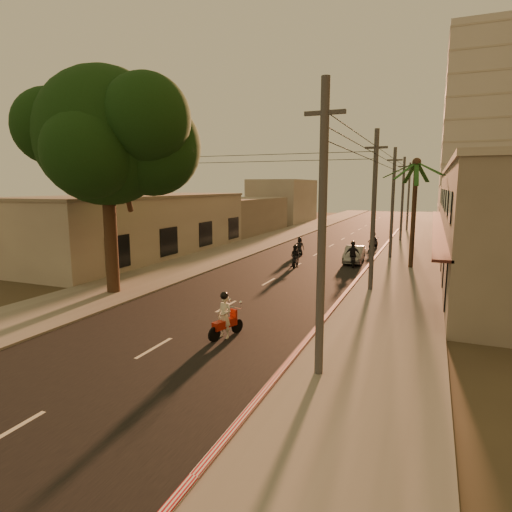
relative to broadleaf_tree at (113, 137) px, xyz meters
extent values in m
plane|color=#383023|center=(6.61, -2.14, -8.48)|extent=(160.00, 160.00, 0.00)
cube|color=black|center=(6.61, 17.86, -8.47)|extent=(10.00, 140.00, 0.02)
cube|color=slate|center=(14.11, 17.86, -8.42)|extent=(5.00, 140.00, 0.12)
cube|color=slate|center=(-0.89, 17.86, -8.42)|extent=(5.00, 140.00, 0.12)
cube|color=red|center=(11.71, 12.86, -8.38)|extent=(0.20, 60.00, 0.20)
cube|color=gray|center=(20.61, 15.86, -4.98)|extent=(8.00, 34.00, 7.00)
cube|color=#ACA79B|center=(20.61, 15.86, -1.33)|extent=(8.20, 34.20, 0.30)
cube|color=#3B1A17|center=(16.31, 15.86, -5.38)|extent=(0.80, 34.00, 0.12)
cube|color=#ACA79B|center=(-7.39, 11.86, -5.98)|extent=(8.00, 24.00, 5.00)
cube|color=gray|center=(-7.39, 11.86, -3.38)|extent=(8.20, 24.20, 0.20)
cube|color=#B7B5B2|center=(22.61, 53.86, 5.52)|extent=(12.00, 12.00, 28.00)
cylinder|color=black|center=(-0.39, -0.14, -5.48)|extent=(0.70, 0.70, 6.00)
cylinder|color=black|center=(0.41, 0.26, -2.48)|extent=(1.22, 2.17, 3.04)
cylinder|color=black|center=(-0.99, -0.44, -2.28)|extent=(1.31, 1.49, 2.73)
sphere|color=black|center=(-0.39, -0.14, 0.02)|extent=(7.20, 7.20, 7.20)
sphere|color=black|center=(1.81, 0.86, -0.48)|extent=(5.20, 5.20, 5.20)
sphere|color=black|center=(-2.19, 0.66, -0.28)|extent=(4.80, 4.80, 4.80)
sphere|color=black|center=(0.21, -1.94, -0.88)|extent=(4.60, 4.60, 4.60)
sphere|color=black|center=(2.61, -0.64, 0.72)|extent=(4.40, 4.40, 4.40)
sphere|color=black|center=(-2.79, -1.34, 0.52)|extent=(4.00, 4.00, 4.00)
sphere|color=black|center=(0.81, 2.26, 1.12)|extent=(4.40, 4.40, 4.40)
cylinder|color=black|center=(14.61, 13.86, -4.68)|extent=(0.32, 0.32, 7.60)
sphere|color=black|center=(14.61, 13.86, -0.88)|extent=(0.60, 0.60, 0.60)
cylinder|color=#38383A|center=(12.81, -6.14, -3.98)|extent=(0.26, 0.26, 9.00)
cube|color=#38383A|center=(12.81, -6.14, -0.48)|extent=(1.20, 0.12, 0.12)
cylinder|color=#38383A|center=(12.81, 5.86, -3.98)|extent=(0.26, 0.26, 9.00)
cube|color=#38383A|center=(12.81, 5.86, -0.48)|extent=(1.20, 0.12, 0.12)
cylinder|color=#38383A|center=(12.81, 17.86, -3.98)|extent=(0.26, 0.26, 9.00)
cube|color=#38383A|center=(12.81, 17.86, -0.48)|extent=(1.20, 0.12, 0.12)
cylinder|color=#38383A|center=(12.81, 29.86, -3.98)|extent=(0.26, 0.26, 9.00)
cube|color=#38383A|center=(12.81, 29.86, -0.48)|extent=(1.20, 0.12, 0.12)
cylinder|color=#38383A|center=(12.81, 41.86, -3.98)|extent=(0.26, 0.26, 9.00)
cube|color=#38383A|center=(12.81, 41.86, -0.48)|extent=(1.20, 0.12, 0.12)
cube|color=#ACA79B|center=(20.61, 42.86, -5.48)|extent=(8.00, 14.00, 6.00)
cube|color=#ACA79B|center=(-7.39, 31.86, -6.28)|extent=(8.00, 14.00, 4.40)
cube|color=#ACA79B|center=(-7.39, 49.86, -4.98)|extent=(8.00, 14.00, 7.00)
cylinder|color=black|center=(8.74, -3.44, -8.18)|extent=(0.27, 0.59, 0.59)
cylinder|color=black|center=(8.35, -4.70, -8.18)|extent=(0.27, 0.59, 0.59)
cube|color=#A41D0C|center=(8.52, -4.14, -7.90)|extent=(0.62, 1.19, 0.32)
cube|color=#A41D0C|center=(8.68, -3.64, -7.74)|extent=(0.33, 0.19, 0.63)
cylinder|color=silver|center=(8.72, -3.52, -7.37)|extent=(0.56, 0.21, 0.04)
imported|color=beige|center=(8.52, -4.14, -7.59)|extent=(0.88, 0.79, 1.76)
sphere|color=black|center=(8.52, -4.14, -6.76)|extent=(0.32, 0.32, 0.32)
sphere|color=silver|center=(8.43, -3.46, -7.11)|extent=(0.13, 0.13, 0.13)
sphere|color=silver|center=(8.99, -3.63, -7.11)|extent=(0.13, 0.13, 0.13)
cylinder|color=black|center=(6.63, 11.90, -8.20)|extent=(0.15, 0.55, 0.54)
cylinder|color=black|center=(6.76, 10.70, -8.20)|extent=(0.15, 0.55, 0.54)
cube|color=black|center=(6.70, 11.23, -7.94)|extent=(0.38, 1.09, 0.29)
cube|color=black|center=(6.65, 11.71, -7.80)|extent=(0.30, 0.13, 0.58)
cylinder|color=silver|center=(6.64, 11.83, -7.46)|extent=(0.53, 0.10, 0.04)
imported|color=black|center=(6.70, 11.23, -7.66)|extent=(0.92, 0.78, 1.63)
sphere|color=black|center=(6.70, 11.23, -6.90)|extent=(0.29, 0.29, 0.29)
cylinder|color=black|center=(10.36, 13.86, -8.17)|extent=(0.25, 0.61, 0.60)
cylinder|color=black|center=(10.69, 12.55, -8.17)|extent=(0.25, 0.61, 0.60)
cube|color=black|center=(10.55, 13.12, -7.88)|extent=(0.59, 1.23, 0.32)
cube|color=black|center=(10.41, 13.65, -7.72)|extent=(0.34, 0.18, 0.65)
cylinder|color=silver|center=(10.38, 13.77, -7.34)|extent=(0.58, 0.19, 0.04)
imported|color=black|center=(10.55, 13.12, -7.57)|extent=(1.28, 0.95, 1.81)
sphere|color=black|center=(10.55, 13.12, -6.71)|extent=(0.32, 0.32, 0.32)
cylinder|color=black|center=(5.22, 17.05, -8.21)|extent=(0.28, 0.52, 0.53)
cylinder|color=black|center=(5.65, 15.96, -8.21)|extent=(0.28, 0.52, 0.53)
cube|color=black|center=(5.46, 16.44, -7.96)|extent=(0.62, 1.06, 0.28)
cube|color=black|center=(5.29, 16.87, -7.82)|extent=(0.30, 0.19, 0.56)
cylinder|color=silver|center=(5.25, 16.98, -7.49)|extent=(0.49, 0.23, 0.04)
imported|color=black|center=(5.46, 16.44, -7.69)|extent=(1.11, 1.03, 1.58)
sphere|color=black|center=(5.46, 16.44, -6.95)|extent=(0.28, 0.28, 0.28)
cylinder|color=black|center=(10.95, 24.12, -8.21)|extent=(0.27, 0.53, 0.53)
cylinder|color=black|center=(10.56, 23.00, -8.21)|extent=(0.27, 0.53, 0.53)
cube|color=black|center=(10.73, 23.49, -7.95)|extent=(0.60, 1.08, 0.29)
cube|color=black|center=(10.89, 23.94, -7.81)|extent=(0.30, 0.18, 0.57)
cylinder|color=silver|center=(10.93, 24.05, -7.48)|extent=(0.51, 0.21, 0.04)
imported|color=black|center=(10.73, 23.49, -7.68)|extent=(1.41, 1.24, 1.60)
sphere|color=black|center=(10.73, 23.49, -6.93)|extent=(0.29, 0.29, 0.29)
imported|color=#929499|center=(10.37, 14.90, -7.83)|extent=(1.75, 4.05, 1.29)
camera|label=1|loc=(15.81, -18.63, -2.55)|focal=30.00mm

